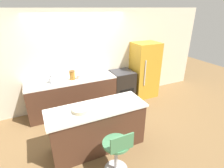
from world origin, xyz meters
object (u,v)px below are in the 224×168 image
(refrigerator, at_px, (144,70))
(kettle, at_px, (52,79))
(oven_range, at_px, (122,86))
(mixing_bowl, at_px, (82,76))
(stool_chair, at_px, (117,152))

(refrigerator, distance_m, kettle, 2.71)
(oven_range, relative_size, kettle, 4.20)
(kettle, relative_size, mixing_bowl, 0.79)
(mixing_bowl, bearing_deg, stool_chair, -92.42)
(refrigerator, relative_size, stool_chair, 1.88)
(mixing_bowl, bearing_deg, refrigerator, -0.52)
(kettle, distance_m, mixing_bowl, 0.75)
(oven_range, bearing_deg, kettle, 179.64)
(refrigerator, height_order, mixing_bowl, refrigerator)
(kettle, bearing_deg, oven_range, -0.36)
(stool_chair, bearing_deg, kettle, 106.13)
(refrigerator, xyz_separation_m, mixing_bowl, (-1.96, 0.02, 0.13))
(oven_range, xyz_separation_m, refrigerator, (0.77, -0.01, 0.38))
(oven_range, distance_m, stool_chair, 2.59)
(kettle, xyz_separation_m, mixing_bowl, (0.75, 0.00, -0.03))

